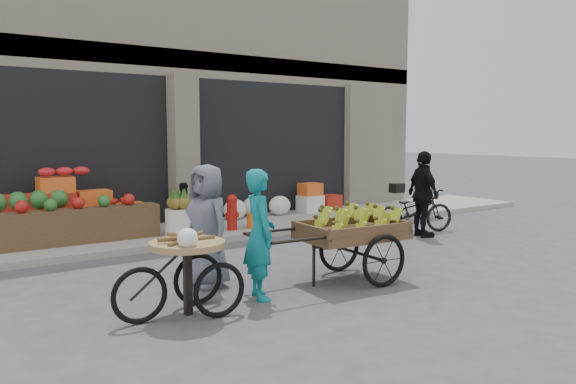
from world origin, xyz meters
TOP-DOWN VIEW (x-y plane):
  - ground at (0.00, 0.00)m, footprint 80.00×80.00m
  - sidewalk at (0.00, 4.10)m, footprint 18.00×2.20m
  - building at (0.00, 8.03)m, footprint 14.00×6.45m
  - fruit_display at (-2.48, 4.38)m, footprint 3.10×1.12m
  - pineapple_bin at (-0.75, 3.60)m, footprint 0.52×0.52m
  - fire_hydrant at (0.35, 3.55)m, footprint 0.22×0.22m
  - orange_bucket at (0.85, 3.50)m, footprint 0.32×0.32m
  - right_bay_goods at (2.61, 4.70)m, footprint 3.35×0.60m
  - seated_person at (-0.35, 4.20)m, footprint 0.51×0.43m
  - banana_cart at (-0.02, -0.32)m, footprint 2.46×1.16m
  - vendor_woman at (-1.45, -0.31)m, footprint 0.53×0.66m
  - tricycle_cart at (-2.46, -0.39)m, footprint 1.43×0.87m
  - vendor_grey at (-1.72, 0.54)m, footprint 0.62×0.86m
  - bicycle at (3.56, 1.72)m, footprint 1.82×1.10m
  - cyclist at (3.36, 1.32)m, footprint 0.69×1.06m

SIDE VIEW (x-z plane):
  - ground at x=0.00m, z-range 0.00..0.00m
  - sidewalk at x=0.00m, z-range 0.00..0.12m
  - orange_bucket at x=0.85m, z-range 0.12..0.42m
  - pineapple_bin at x=-0.75m, z-range 0.12..0.62m
  - right_bay_goods at x=2.61m, z-range 0.06..0.76m
  - bicycle at x=3.56m, z-range 0.00..0.90m
  - fire_hydrant at x=0.35m, z-range 0.15..0.86m
  - tricycle_cart at x=-2.46m, z-range 0.09..1.04m
  - seated_person at x=-0.35m, z-range 0.12..1.05m
  - fruit_display at x=-2.48m, z-range 0.05..1.29m
  - banana_cart at x=-0.02m, z-range 0.23..1.22m
  - vendor_woman at x=-1.45m, z-range 0.00..1.60m
  - vendor_grey at x=-1.72m, z-range 0.00..1.62m
  - cyclist at x=3.36m, z-range 0.00..1.68m
  - building at x=0.00m, z-range -0.13..6.87m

